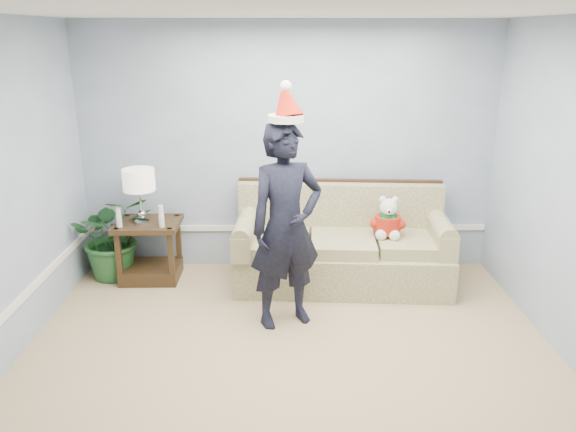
# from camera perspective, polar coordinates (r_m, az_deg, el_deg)

# --- Properties ---
(room_shell) EXTENTS (4.54, 5.04, 2.74)m
(room_shell) POSITION_cam_1_polar(r_m,az_deg,el_deg) (3.72, 0.29, -0.81)
(room_shell) COLOR tan
(room_shell) RESTS_ON ground
(wainscot_trim) EXTENTS (4.49, 4.99, 0.06)m
(wainscot_trim) POSITION_cam_1_polar(r_m,az_deg,el_deg) (5.27, -12.88, -5.94)
(wainscot_trim) COLOR white
(wainscot_trim) RESTS_ON room_shell
(sofa) EXTENTS (2.27, 1.08, 1.04)m
(sofa) POSITION_cam_1_polar(r_m,az_deg,el_deg) (6.01, 5.46, -3.34)
(sofa) COLOR #535E2C
(sofa) RESTS_ON room_shell
(side_table) EXTENTS (0.68, 0.57, 0.65)m
(side_table) POSITION_cam_1_polar(r_m,az_deg,el_deg) (6.26, -13.81, -4.02)
(side_table) COLOR #382514
(side_table) RESTS_ON room_shell
(table_lamp) EXTENTS (0.33, 0.33, 0.58)m
(table_lamp) POSITION_cam_1_polar(r_m,az_deg,el_deg) (5.96, -14.90, 3.33)
(table_lamp) COLOR silver
(table_lamp) RESTS_ON side_table
(candle_pair) EXTENTS (0.49, 0.06, 0.23)m
(candle_pair) POSITION_cam_1_polar(r_m,az_deg,el_deg) (5.94, -14.80, -0.11)
(candle_pair) COLOR silver
(candle_pair) RESTS_ON side_table
(houseplant) EXTENTS (1.06, 0.99, 0.94)m
(houseplant) POSITION_cam_1_polar(r_m,az_deg,el_deg) (6.35, -17.31, -1.95)
(houseplant) COLOR #205326
(houseplant) RESTS_ON room_shell
(man) EXTENTS (0.80, 0.68, 1.86)m
(man) POSITION_cam_1_polar(r_m,az_deg,el_deg) (4.95, -0.20, -1.07)
(man) COLOR black
(man) RESTS_ON room_shell
(santa_hat) EXTENTS (0.42, 0.44, 0.36)m
(santa_hat) POSITION_cam_1_polar(r_m,az_deg,el_deg) (4.72, -0.21, 11.38)
(santa_hat) COLOR white
(santa_hat) RESTS_ON man
(teddy_bear) EXTENTS (0.30, 0.32, 0.44)m
(teddy_bear) POSITION_cam_1_polar(r_m,az_deg,el_deg) (5.87, 10.11, -0.61)
(teddy_bear) COLOR white
(teddy_bear) RESTS_ON sofa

